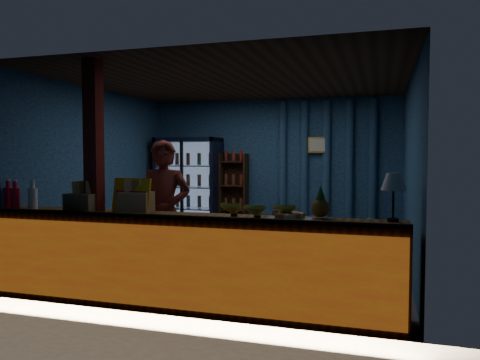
# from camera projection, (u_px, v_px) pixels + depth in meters

# --- Properties ---
(ground) EXTENTS (4.60, 4.60, 0.00)m
(ground) POSITION_uv_depth(u_px,v_px,m) (238.00, 265.00, 6.66)
(ground) COLOR #515154
(ground) RESTS_ON ground
(room_walls) EXTENTS (4.60, 4.60, 4.60)m
(room_walls) POSITION_uv_depth(u_px,v_px,m) (238.00, 155.00, 6.58)
(room_walls) COLOR navy
(room_walls) RESTS_ON ground
(counter) EXTENTS (4.40, 0.57, 0.99)m
(counter) POSITION_uv_depth(u_px,v_px,m) (183.00, 261.00, 4.81)
(counter) COLOR brown
(counter) RESTS_ON ground
(support_post) EXTENTS (0.16, 0.16, 2.60)m
(support_post) POSITION_uv_depth(u_px,v_px,m) (94.00, 180.00, 5.08)
(support_post) COLOR maroon
(support_post) RESTS_ON ground
(beverage_cooler) EXTENTS (1.20, 0.62, 1.90)m
(beverage_cooler) POSITION_uv_depth(u_px,v_px,m) (190.00, 189.00, 8.89)
(beverage_cooler) COLOR black
(beverage_cooler) RESTS_ON ground
(bottle_shelf) EXTENTS (0.50, 0.28, 1.60)m
(bottle_shelf) POSITION_uv_depth(u_px,v_px,m) (234.00, 196.00, 8.79)
(bottle_shelf) COLOR #341F10
(bottle_shelf) RESTS_ON ground
(curtain_folds) EXTENTS (1.74, 0.14, 2.50)m
(curtain_folds) POSITION_uv_depth(u_px,v_px,m) (326.00, 170.00, 8.35)
(curtain_folds) COLOR navy
(curtain_folds) RESTS_ON room_walls
(framed_picture) EXTENTS (0.36, 0.04, 0.28)m
(framed_picture) POSITION_uv_depth(u_px,v_px,m) (318.00, 145.00, 8.33)
(framed_picture) COLOR gold
(framed_picture) RESTS_ON room_walls
(shopkeeper) EXTENTS (0.69, 0.51, 1.75)m
(shopkeeper) POSITION_uv_depth(u_px,v_px,m) (164.00, 214.00, 5.50)
(shopkeeper) COLOR maroon
(shopkeeper) RESTS_ON ground
(green_chair) EXTENTS (0.83, 0.83, 0.54)m
(green_chair) POSITION_uv_depth(u_px,v_px,m) (365.00, 237.00, 7.45)
(green_chair) COLOR #58B070
(green_chair) RESTS_ON ground
(side_table) EXTENTS (0.64, 0.51, 0.62)m
(side_table) POSITION_uv_depth(u_px,v_px,m) (275.00, 231.00, 8.07)
(side_table) COLOR #341F10
(side_table) RESTS_ON ground
(yellow_sign) EXTENTS (0.47, 0.14, 0.37)m
(yellow_sign) POSITION_uv_depth(u_px,v_px,m) (131.00, 195.00, 5.08)
(yellow_sign) COLOR #F0AA0C
(yellow_sign) RESTS_ON counter
(soda_bottles) EXTENTS (0.45, 0.18, 0.34)m
(soda_bottles) POSITION_uv_depth(u_px,v_px,m) (19.00, 197.00, 5.37)
(soda_bottles) COLOR red
(soda_bottles) RESTS_ON counter
(snack_box_left) EXTENTS (0.32, 0.27, 0.34)m
(snack_box_left) POSITION_uv_depth(u_px,v_px,m) (83.00, 201.00, 5.04)
(snack_box_left) COLOR #9D764C
(snack_box_left) RESTS_ON counter
(snack_box_centre) EXTENTS (0.36, 0.31, 0.35)m
(snack_box_centre) POSITION_uv_depth(u_px,v_px,m) (136.00, 200.00, 5.09)
(snack_box_centre) COLOR #9D764C
(snack_box_centre) RESTS_ON counter
(pastry_tray) EXTENTS (0.44, 0.44, 0.07)m
(pastry_tray) POSITION_uv_depth(u_px,v_px,m) (291.00, 218.00, 4.40)
(pastry_tray) COLOR silver
(pastry_tray) RESTS_ON counter
(banana_bunches) EXTENTS (0.77, 0.30, 0.17)m
(banana_bunches) POSITION_uv_depth(u_px,v_px,m) (258.00, 210.00, 4.53)
(banana_bunches) COLOR gold
(banana_bunches) RESTS_ON counter
(table_lamp) EXTENTS (0.23, 0.23, 0.45)m
(table_lamp) POSITION_uv_depth(u_px,v_px,m) (394.00, 184.00, 4.32)
(table_lamp) COLOR black
(table_lamp) RESTS_ON counter
(pineapple) EXTENTS (0.18, 0.18, 0.31)m
(pineapple) POSITION_uv_depth(u_px,v_px,m) (320.00, 205.00, 4.57)
(pineapple) COLOR #9A5C1C
(pineapple) RESTS_ON counter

